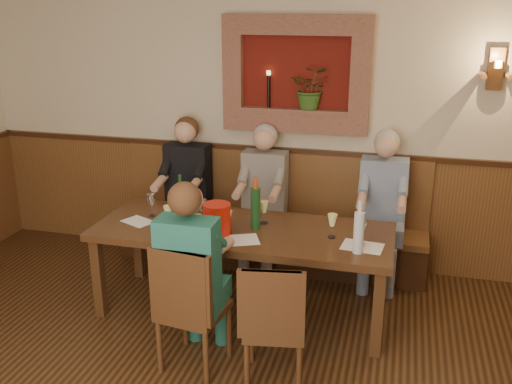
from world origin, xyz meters
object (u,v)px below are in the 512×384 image
wine_bottle_green_a (256,208)px  wine_bottle_green_b (181,199)px  person_chair_front (194,290)px  water_bottle (359,232)px  chair_near_left (193,330)px  chair_near_right (274,346)px  spittoon_bucket (217,219)px  person_bench_left (186,203)px  dining_table (243,237)px  person_bench_right (381,222)px  person_bench_mid (262,212)px  bench (269,233)px

wine_bottle_green_a → wine_bottle_green_b: bearing=167.6°
person_chair_front → water_bottle: person_chair_front is taller
chair_near_left → chair_near_right: size_ratio=1.06×
person_chair_front → water_bottle: size_ratio=3.50×
chair_near_left → spittoon_bucket: bearing=100.4°
chair_near_right → water_bottle: size_ratio=2.27×
chair_near_right → wine_bottle_green_b: bearing=126.7°
chair_near_left → wine_bottle_green_b: wine_bottle_green_b is taller
water_bottle → spittoon_bucket: bearing=175.7°
wine_bottle_green_a → water_bottle: size_ratio=1.07×
chair_near_right → wine_bottle_green_a: 1.14m
person_chair_front → wine_bottle_green_b: 1.10m
chair_near_left → person_bench_left: 1.82m
chair_near_right → wine_bottle_green_a: bearing=103.0°
chair_near_left → spittoon_bucket: 0.89m
chair_near_right → person_chair_front: bearing=164.4°
chair_near_left → person_chair_front: bearing=93.8°
dining_table → person_bench_right: 1.36m
person_bench_left → person_bench_mid: person_bench_left is taller
person_bench_left → wine_bottle_green_b: size_ratio=4.08×
person_bench_mid → person_chair_front: 1.62m
person_bench_mid → spittoon_bucket: (-0.12, -0.99, 0.29)m
chair_near_right → person_bench_right: bearing=60.9°
bench → water_bottle: water_bottle is taller
person_chair_front → wine_bottle_green_a: 0.90m
chair_near_left → person_bench_right: (1.20, 1.65, 0.31)m
spittoon_bucket → person_bench_right: bearing=39.1°
chair_near_left → chair_near_right: chair_near_left is taller
chair_near_right → person_bench_right: 1.81m
dining_table → person_chair_front: 0.80m
chair_near_left → wine_bottle_green_b: size_ratio=2.72×
chair_near_left → person_bench_left: bearing=120.5°
dining_table → wine_bottle_green_b: 0.66m
bench → water_bottle: 1.62m
dining_table → chair_near_left: bearing=-99.3°
person_chair_front → person_bench_mid: bearing=86.8°
person_bench_left → person_chair_front: bearing=-67.0°
person_bench_left → wine_bottle_green_a: size_ratio=3.36×
spittoon_bucket → wine_bottle_green_a: size_ratio=0.57×
spittoon_bucket → wine_bottle_green_b: (-0.43, 0.33, 0.02)m
spittoon_bucket → bench: bearing=81.7°
dining_table → chair_near_left: chair_near_left is taller
person_bench_mid → spittoon_bucket: size_ratio=5.73×
person_bench_mid → wine_bottle_green_b: bearing=-129.8°
chair_near_left → chair_near_right: 0.60m
person_bench_left → person_bench_right: size_ratio=1.02×
bench → person_bench_left: size_ratio=2.08×
chair_near_left → wine_bottle_green_a: (0.24, 0.83, 0.65)m
dining_table → water_bottle: water_bottle is taller
person_chair_front → spittoon_bucket: size_ratio=5.67×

